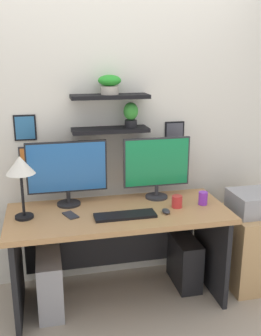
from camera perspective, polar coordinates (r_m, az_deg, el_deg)
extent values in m
plane|color=tan|center=(3.24, -1.62, -18.70)|extent=(8.00, 8.00, 0.00)
cube|color=silver|center=(3.13, -3.39, 6.93)|extent=(4.40, 0.04, 2.70)
cube|color=black|center=(3.02, -3.00, 5.63)|extent=(0.60, 0.20, 0.03)
cube|color=black|center=(2.99, -3.07, 10.48)|extent=(0.60, 0.20, 0.03)
cylinder|color=black|center=(3.05, 0.05, 6.56)|extent=(0.10, 0.10, 0.06)
ellipsoid|color=#328D30|center=(3.03, 0.05, 8.36)|extent=(0.11, 0.11, 0.14)
cylinder|color=#B2A899|center=(2.98, -3.08, 11.37)|extent=(0.13, 0.13, 0.06)
ellipsoid|color=green|center=(2.98, -3.10, 12.76)|extent=(0.17, 0.17, 0.08)
cube|color=#2D2D33|center=(3.13, -14.21, 1.15)|extent=(0.21, 0.02, 0.22)
cube|color=orange|center=(3.12, -14.21, 1.11)|extent=(0.18, 0.00, 0.19)
cube|color=black|center=(3.08, -15.27, 5.75)|extent=(0.17, 0.02, 0.20)
cube|color=teal|center=(3.07, -15.28, 5.72)|extent=(0.14, 0.00, 0.17)
cube|color=black|center=(3.27, 6.47, 5.08)|extent=(0.17, 0.02, 0.20)
cube|color=#4C4C56|center=(3.26, 6.52, 5.05)|extent=(0.14, 0.00, 0.18)
cube|color=tan|center=(2.88, -1.73, -6.71)|extent=(1.63, 0.68, 0.04)
cube|color=black|center=(3.02, -16.31, -14.27)|extent=(0.04, 0.62, 0.71)
cube|color=black|center=(3.26, 11.72, -11.52)|extent=(0.04, 0.62, 0.71)
cube|color=black|center=(3.29, -2.70, -10.17)|extent=(1.43, 0.02, 0.50)
cylinder|color=black|center=(3.03, -9.07, -5.21)|extent=(0.18, 0.18, 0.02)
cylinder|color=black|center=(3.01, -9.12, -4.19)|extent=(0.03, 0.03, 0.10)
cube|color=black|center=(2.94, -9.34, 0.15)|extent=(0.60, 0.02, 0.39)
cube|color=#2866B2|center=(2.93, -9.32, 0.08)|extent=(0.58, 0.00, 0.37)
cylinder|color=#2D2D33|center=(3.14, 3.84, -4.23)|extent=(0.18, 0.18, 0.02)
cylinder|color=#2D2D33|center=(3.12, 3.86, -3.28)|extent=(0.03, 0.03, 0.09)
cube|color=#2D2D33|center=(3.06, 3.88, 0.88)|extent=(0.53, 0.02, 0.39)
cube|color=#198C4C|center=(3.05, 3.95, 0.81)|extent=(0.51, 0.00, 0.37)
cube|color=black|center=(2.77, -0.79, -7.00)|extent=(0.44, 0.14, 0.02)
ellipsoid|color=#2D2D33|center=(2.85, 5.24, -6.34)|extent=(0.06, 0.09, 0.03)
cylinder|color=black|center=(2.85, -15.37, -6.92)|extent=(0.13, 0.13, 0.02)
cylinder|color=black|center=(2.80, -15.61, -3.83)|extent=(0.02, 0.02, 0.31)
cone|color=white|center=(2.73, -15.95, 0.42)|extent=(0.20, 0.20, 0.12)
cube|color=#2D2D33|center=(2.82, -8.83, -6.88)|extent=(0.12, 0.16, 0.01)
cylinder|color=red|center=(2.95, 6.87, -4.92)|extent=(0.08, 0.08, 0.09)
cylinder|color=purple|center=(3.03, 10.63, -4.39)|extent=(0.07, 0.07, 0.10)
cube|color=tan|center=(3.44, 17.33, -11.09)|extent=(0.44, 0.50, 0.63)
cube|color=#9E9EA3|center=(3.28, 17.92, -4.83)|extent=(0.38, 0.34, 0.17)
cube|color=#99999E|center=(3.06, -11.78, -16.36)|extent=(0.18, 0.40, 0.44)
cube|color=black|center=(3.35, 7.96, -13.43)|extent=(0.18, 0.40, 0.41)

